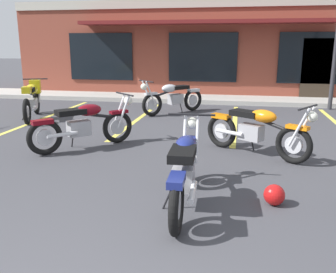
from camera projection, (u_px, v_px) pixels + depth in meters
name	position (u px, v px, depth m)	size (l,w,h in m)	color
ground_plane	(146.00, 175.00, 5.59)	(80.00, 80.00, 0.00)	#3D3D42
sidewalk_kerb	(200.00, 98.00, 12.93)	(22.00, 1.80, 0.14)	#A8A59E
brick_storefront_building	(210.00, 49.00, 15.88)	(14.18, 6.87, 3.42)	brown
painted_stall_lines	(185.00, 121.00, 9.52)	(7.61, 4.80, 0.01)	#DBCC4C
motorcycle_foreground_classic	(185.00, 168.00, 4.48)	(0.66, 2.11, 0.98)	black
motorcycle_red_sportbike	(32.00, 98.00, 9.75)	(1.07, 2.01, 0.98)	black
motorcycle_silver_naked	(84.00, 124.00, 6.92)	(1.62, 1.68, 0.98)	black
motorcycle_green_cafe_racer	(257.00, 130.00, 6.49)	(1.85, 1.38, 0.98)	black
motorcycle_orange_scrambler	(173.00, 97.00, 10.42)	(1.61, 1.69, 0.98)	black
helmet_on_pavement	(274.00, 195.00, 4.54)	(0.26, 0.26, 0.26)	#B71414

